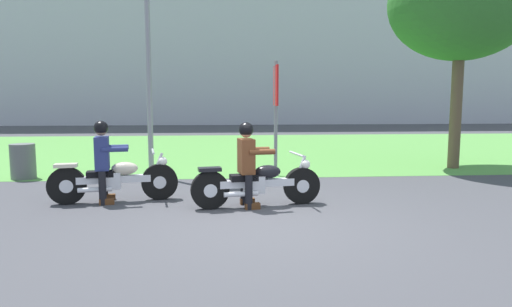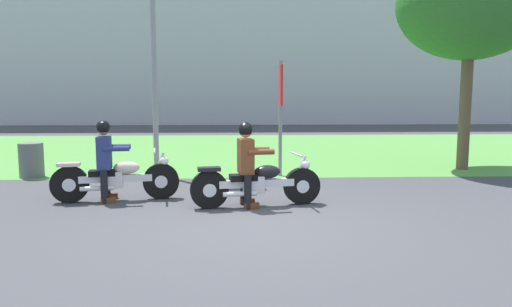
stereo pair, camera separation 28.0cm
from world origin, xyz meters
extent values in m
plane|color=#424247|center=(0.00, 0.00, 0.00)|extent=(120.00, 120.00, 0.00)
cube|color=#549342|center=(0.00, 9.73, 0.00)|extent=(60.00, 12.00, 0.01)
cube|color=silver|center=(-0.22, 28.47, 8.80)|extent=(45.90, 8.00, 17.61)
cylinder|color=black|center=(0.77, 1.22, 0.31)|extent=(0.63, 0.22, 0.61)
cylinder|color=silver|center=(0.77, 1.22, 0.31)|extent=(0.24, 0.17, 0.21)
cylinder|color=black|center=(-0.76, 0.96, 0.31)|extent=(0.63, 0.22, 0.61)
cylinder|color=silver|center=(-0.76, 0.96, 0.31)|extent=(0.24, 0.17, 0.21)
cube|color=silver|center=(0.01, 1.09, 0.39)|extent=(1.25, 0.34, 0.12)
cube|color=silver|center=(-0.04, 1.08, 0.37)|extent=(0.35, 0.29, 0.28)
ellipsoid|color=black|center=(0.18, 1.12, 0.57)|extent=(0.47, 0.31, 0.22)
cube|color=black|center=(-0.21, 1.06, 0.49)|extent=(0.47, 0.31, 0.10)
cube|color=black|center=(-0.76, 0.96, 0.64)|extent=(0.39, 0.26, 0.06)
cylinder|color=silver|center=(0.72, 1.21, 0.56)|extent=(0.26, 0.09, 0.53)
cylinder|color=silver|center=(0.67, 1.20, 0.85)|extent=(0.14, 0.66, 0.04)
sphere|color=white|center=(0.83, 1.23, 0.67)|extent=(0.16, 0.16, 0.16)
cylinder|color=silver|center=(-0.27, 0.90, 0.25)|extent=(0.56, 0.17, 0.08)
cylinder|color=black|center=(-0.20, 1.24, 0.28)|extent=(0.12, 0.12, 0.56)
cube|color=#593319|center=(-0.14, 1.25, 0.05)|extent=(0.25, 0.14, 0.10)
cylinder|color=black|center=(-0.14, 0.88, 0.28)|extent=(0.12, 0.12, 0.56)
cube|color=#593319|center=(-0.08, 0.89, 0.05)|extent=(0.25, 0.14, 0.10)
cube|color=brown|center=(-0.17, 1.06, 0.84)|extent=(0.28, 0.41, 0.56)
cylinder|color=brown|center=(0.02, 1.27, 0.92)|extent=(0.43, 0.16, 0.09)
cylinder|color=brown|center=(0.07, 0.93, 0.92)|extent=(0.43, 0.16, 0.09)
sphere|color=#D8A884|center=(-0.17, 1.06, 1.24)|extent=(0.20, 0.20, 0.20)
sphere|color=black|center=(-0.17, 1.06, 1.27)|extent=(0.24, 0.24, 0.24)
cylinder|color=black|center=(-1.65, 1.74, 0.31)|extent=(0.64, 0.22, 0.63)
cylinder|color=silver|center=(-1.65, 1.74, 0.31)|extent=(0.24, 0.17, 0.22)
cylinder|color=black|center=(-3.15, 1.49, 0.31)|extent=(0.64, 0.22, 0.63)
cylinder|color=silver|center=(-3.15, 1.49, 0.31)|extent=(0.24, 0.17, 0.22)
cube|color=silver|center=(-2.40, 1.61, 0.39)|extent=(1.22, 0.34, 0.12)
cube|color=silver|center=(-2.45, 1.60, 0.37)|extent=(0.35, 0.29, 0.28)
ellipsoid|color=beige|center=(-2.22, 1.64, 0.57)|extent=(0.47, 0.31, 0.22)
cube|color=black|center=(-2.62, 1.58, 0.49)|extent=(0.47, 0.31, 0.10)
cube|color=beige|center=(-3.15, 1.49, 0.66)|extent=(0.39, 0.26, 0.06)
cylinder|color=silver|center=(-1.70, 1.73, 0.56)|extent=(0.26, 0.09, 0.53)
cylinder|color=silver|center=(-1.75, 1.72, 0.85)|extent=(0.14, 0.66, 0.04)
sphere|color=white|center=(-1.59, 1.75, 0.67)|extent=(0.16, 0.16, 0.16)
cylinder|color=silver|center=(-2.67, 1.43, 0.25)|extent=(0.56, 0.17, 0.08)
cylinder|color=black|center=(-2.61, 1.76, 0.28)|extent=(0.12, 0.12, 0.56)
cube|color=#593319|center=(-2.55, 1.77, 0.05)|extent=(0.25, 0.14, 0.10)
cylinder|color=black|center=(-2.55, 1.41, 0.28)|extent=(0.12, 0.12, 0.56)
cube|color=#593319|center=(-2.49, 1.42, 0.05)|extent=(0.25, 0.14, 0.10)
cube|color=navy|center=(-2.58, 1.58, 0.84)|extent=(0.28, 0.41, 0.56)
cylinder|color=navy|center=(-2.39, 1.79, 0.92)|extent=(0.43, 0.16, 0.09)
cylinder|color=navy|center=(-2.33, 1.45, 0.92)|extent=(0.43, 0.16, 0.09)
sphere|color=tan|center=(-2.58, 1.58, 1.24)|extent=(0.20, 0.20, 0.20)
sphere|color=black|center=(-2.58, 1.58, 1.27)|extent=(0.24, 0.24, 0.24)
cylinder|color=brown|center=(5.34, 4.86, 1.43)|extent=(0.28, 0.28, 2.87)
ellipsoid|color=#2D6B28|center=(5.34, 4.86, 4.10)|extent=(3.52, 3.52, 2.82)
cylinder|color=gray|center=(-2.16, 4.24, 2.76)|extent=(0.12, 0.12, 5.53)
cylinder|color=#595E5B|center=(-4.91, 4.09, 0.39)|extent=(0.52, 0.52, 0.77)
cylinder|color=gray|center=(0.68, 4.05, 1.30)|extent=(0.08, 0.08, 2.60)
cube|color=red|center=(0.68, 4.05, 2.05)|extent=(0.04, 0.60, 0.90)
camera|label=1|loc=(-0.60, -6.24, 1.76)|focal=32.10mm
camera|label=2|loc=(-0.32, -6.26, 1.76)|focal=32.10mm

